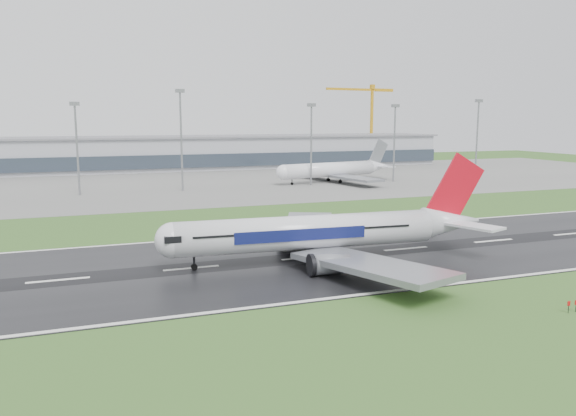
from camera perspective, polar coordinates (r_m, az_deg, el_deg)
name	(u,v)px	position (r m, az deg, el deg)	size (l,w,h in m)	color
ground	(406,249)	(106.63, 11.90, -4.12)	(520.00, 520.00, 0.00)	#2E551F
runway	(406,249)	(106.61, 11.90, -4.10)	(400.00, 45.00, 0.10)	black
apron	(235,180)	(221.28, -5.43, 2.81)	(400.00, 130.00, 0.08)	slate
terminal	(204,153)	(278.95, -8.59, 5.57)	(240.00, 36.00, 15.00)	#91939C
main_airliner	(330,211)	(94.59, 4.31, -0.27)	(57.95, 55.19, 17.11)	silver
parked_airliner	(333,162)	(214.78, 4.65, 4.71)	(52.73, 49.09, 15.45)	white
tower_crane	(372,123)	(327.45, 8.50, 8.55)	(43.75, 2.39, 43.27)	orange
floodmast_1	(77,151)	(188.17, -20.66, 5.45)	(0.64, 0.64, 28.01)	gray
floodmast_2	(181,142)	(190.56, -10.80, 6.57)	(0.64, 0.64, 32.46)	gray
floodmast_3	(311,146)	(203.48, 2.38, 6.29)	(0.64, 0.64, 28.30)	gray
floodmast_4	(394,145)	(218.86, 10.76, 6.33)	(0.64, 0.64, 28.27)	gray
floodmast_5	(477,141)	(240.60, 18.67, 6.52)	(0.64, 0.64, 30.55)	gray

